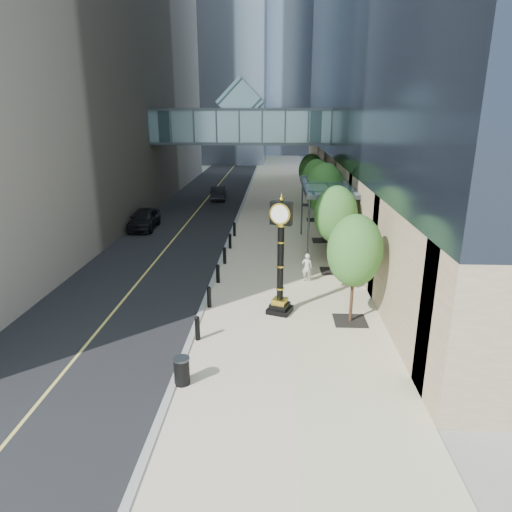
# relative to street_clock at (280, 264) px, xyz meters

# --- Properties ---
(ground) EXTENTS (320.00, 320.00, 0.00)m
(ground) POSITION_rel_street_clock_xyz_m (-0.55, -3.77, -2.34)
(ground) COLOR gray
(ground) RESTS_ON ground
(road) EXTENTS (8.00, 180.00, 0.02)m
(road) POSITION_rel_street_clock_xyz_m (-7.55, 36.23, -2.33)
(road) COLOR black
(road) RESTS_ON ground
(sidewalk) EXTENTS (8.00, 180.00, 0.06)m
(sidewalk) POSITION_rel_street_clock_xyz_m (0.45, 36.23, -2.31)
(sidewalk) COLOR #C5B398
(sidewalk) RESTS_ON ground
(curb) EXTENTS (0.25, 180.00, 0.07)m
(curb) POSITION_rel_street_clock_xyz_m (-3.55, 36.23, -2.31)
(curb) COLOR gray
(curb) RESTS_ON ground
(distant_tower_c) EXTENTS (22.00, 22.00, 65.00)m
(distant_tower_c) POSITION_rel_street_clock_xyz_m (-6.55, 116.23, 30.16)
(distant_tower_c) COLOR #9FADC9
(distant_tower_c) RESTS_ON ground
(skywalk) EXTENTS (17.00, 4.20, 5.80)m
(skywalk) POSITION_rel_street_clock_xyz_m (-3.55, 24.23, 5.37)
(skywalk) COLOR slate
(skywalk) RESTS_ON ground
(entrance_canopy) EXTENTS (3.00, 8.00, 4.38)m
(entrance_canopy) POSITION_rel_street_clock_xyz_m (2.92, 10.23, 1.85)
(entrance_canopy) COLOR #383F44
(entrance_canopy) RESTS_ON ground
(bollard_row) EXTENTS (0.20, 16.20, 0.90)m
(bollard_row) POSITION_rel_street_clock_xyz_m (-3.25, 5.23, -1.83)
(bollard_row) COLOR black
(bollard_row) RESTS_ON sidewalk
(street_trees) EXTENTS (2.64, 28.34, 5.43)m
(street_trees) POSITION_rel_street_clock_xyz_m (3.05, 12.66, 1.10)
(street_trees) COLOR black
(street_trees) RESTS_ON sidewalk
(street_clock) EXTENTS (1.27, 1.27, 5.27)m
(street_clock) POSITION_rel_street_clock_xyz_m (0.00, 0.00, 0.00)
(street_clock) COLOR black
(street_clock) RESTS_ON sidewalk
(trash_bin) EXTENTS (0.59, 0.59, 0.90)m
(trash_bin) POSITION_rel_street_clock_xyz_m (-3.25, -5.86, -1.83)
(trash_bin) COLOR black
(trash_bin) RESTS_ON sidewalk
(pedestrian) EXTENTS (0.60, 0.44, 1.53)m
(pedestrian) POSITION_rel_street_clock_xyz_m (1.46, 4.08, -1.52)
(pedestrian) COLOR #B8B4A9
(pedestrian) RESTS_ON sidewalk
(car_near) EXTENTS (2.07, 4.75, 1.59)m
(car_near) POSITION_rel_street_clock_xyz_m (-10.48, 15.26, -1.53)
(car_near) COLOR black
(car_near) RESTS_ON road
(car_far) EXTENTS (1.75, 4.29, 1.38)m
(car_far) POSITION_rel_street_clock_xyz_m (-6.28, 28.13, -1.63)
(car_far) COLOR black
(car_far) RESTS_ON road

